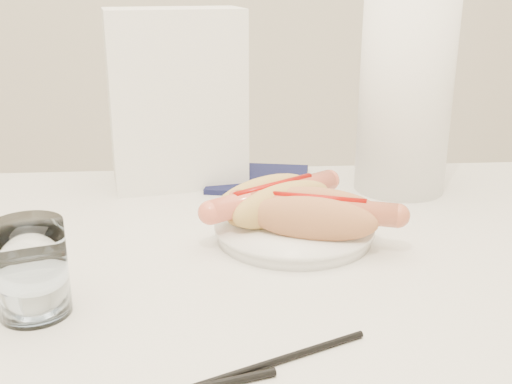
{
  "coord_description": "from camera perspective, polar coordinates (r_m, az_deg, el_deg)",
  "views": [
    {
      "loc": [
        0.01,
        -0.63,
        1.06
      ],
      "look_at": [
        0.07,
        0.07,
        0.82
      ],
      "focal_mm": 43.29,
      "sensor_mm": 36.0,
      "label": 1
    }
  ],
  "objects": [
    {
      "name": "table",
      "position": [
        0.73,
        -4.84,
        -11.62
      ],
      "size": [
        1.2,
        0.8,
        0.75
      ],
      "color": "silver",
      "rests_on": "ground"
    },
    {
      "name": "plate",
      "position": [
        0.79,
        3.53,
        -3.7
      ],
      "size": [
        0.2,
        0.2,
        0.02
      ],
      "primitive_type": "cylinder",
      "rotation": [
        0.0,
        0.0,
        0.01
      ],
      "color": "white",
      "rests_on": "table"
    },
    {
      "name": "hotdog_left",
      "position": [
        0.79,
        1.65,
        -0.87
      ],
      "size": [
        0.18,
        0.15,
        0.05
      ],
      "rotation": [
        0.0,
        0.0,
        0.6
      ],
      "color": "tan",
      "rests_on": "plate"
    },
    {
      "name": "hotdog_right",
      "position": [
        0.75,
        5.41,
        -2.09
      ],
      "size": [
        0.2,
        0.12,
        0.05
      ],
      "rotation": [
        0.0,
        0.0,
        -0.33
      ],
      "color": "#C27A4B",
      "rests_on": "plate"
    },
    {
      "name": "water_glass",
      "position": [
        0.64,
        -20.06,
        -6.7
      ],
      "size": [
        0.07,
        0.07,
        0.1
      ],
      "primitive_type": "cylinder",
      "color": "white",
      "rests_on": "table"
    },
    {
      "name": "chopstick_far",
      "position": [
        0.54,
        0.57,
        -15.76
      ],
      "size": [
        0.19,
        0.09,
        0.01
      ],
      "primitive_type": "cylinder",
      "rotation": [
        0.0,
        1.57,
        0.42
      ],
      "color": "black",
      "rests_on": "table"
    },
    {
      "name": "napkin_box",
      "position": [
        0.98,
        -7.36,
        8.53
      ],
      "size": [
        0.22,
        0.15,
        0.27
      ],
      "primitive_type": "cube",
      "rotation": [
        0.0,
        0.0,
        0.18
      ],
      "color": "white",
      "rests_on": "table"
    },
    {
      "name": "navy_napkin",
      "position": [
        1.0,
        0.27,
        1.21
      ],
      "size": [
        0.18,
        0.18,
        0.01
      ],
      "primitive_type": "cube",
      "rotation": [
        0.0,
        0.0,
        -0.2
      ],
      "color": "#13163B",
      "rests_on": "table"
    },
    {
      "name": "paper_towel_roll",
      "position": [
        0.96,
        13.66,
        9.11
      ],
      "size": [
        0.17,
        0.17,
        0.31
      ],
      "primitive_type": "cylinder",
      "rotation": [
        0.0,
        0.0,
        0.3
      ],
      "color": "white",
      "rests_on": "table"
    }
  ]
}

